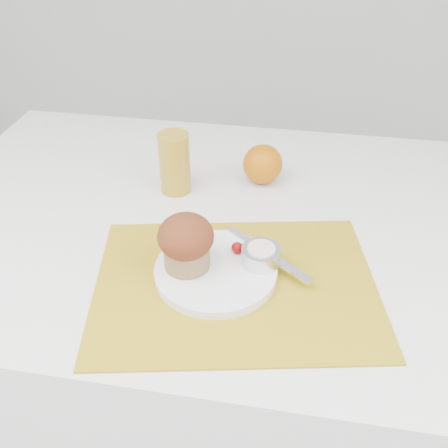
% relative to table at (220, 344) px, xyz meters
% --- Properties ---
extents(ground, '(3.00, 3.00, 0.00)m').
position_rel_table_xyz_m(ground, '(0.00, -0.05, -0.38)').
color(ground, silver).
rests_on(ground, ground).
extents(table, '(1.20, 0.80, 0.75)m').
position_rel_table_xyz_m(table, '(0.00, 0.00, 0.00)').
color(table, white).
rests_on(table, ground).
extents(placemat, '(0.51, 0.42, 0.00)m').
position_rel_table_xyz_m(placemat, '(0.06, -0.18, 0.38)').
color(placemat, '#B59419').
rests_on(placemat, table).
extents(plate, '(0.22, 0.22, 0.02)m').
position_rel_table_xyz_m(plate, '(0.02, -0.17, 0.39)').
color(plate, white).
rests_on(plate, placemat).
extents(ramekin, '(0.08, 0.08, 0.03)m').
position_rel_table_xyz_m(ramekin, '(0.09, -0.14, 0.41)').
color(ramekin, silver).
rests_on(ramekin, plate).
extents(cream, '(0.06, 0.06, 0.01)m').
position_rel_table_xyz_m(cream, '(0.09, -0.14, 0.42)').
color(cream, white).
rests_on(cream, ramekin).
extents(raspberry_near, '(0.02, 0.02, 0.02)m').
position_rel_table_xyz_m(raspberry_near, '(0.05, -0.12, 0.40)').
color(raspberry_near, '#610203').
rests_on(raspberry_near, plate).
extents(raspberry_far, '(0.02, 0.02, 0.02)m').
position_rel_table_xyz_m(raspberry_far, '(0.07, -0.13, 0.40)').
color(raspberry_far, '#610211').
rests_on(raspberry_far, plate).
extents(butter_knife, '(0.16, 0.13, 0.00)m').
position_rel_table_xyz_m(butter_knife, '(0.10, -0.12, 0.40)').
color(butter_knife, white).
rests_on(butter_knife, plate).
extents(orange, '(0.08, 0.08, 0.08)m').
position_rel_table_xyz_m(orange, '(0.07, 0.14, 0.42)').
color(orange, '#C26406').
rests_on(orange, table).
extents(juice_glass, '(0.07, 0.07, 0.13)m').
position_rel_table_xyz_m(juice_glass, '(-0.11, 0.08, 0.44)').
color(juice_glass, '#B89022').
rests_on(juice_glass, table).
extents(muffin, '(0.09, 0.09, 0.10)m').
position_rel_table_xyz_m(muffin, '(-0.02, -0.17, 0.44)').
color(muffin, olive).
rests_on(muffin, plate).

